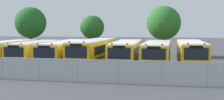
{
  "coord_description": "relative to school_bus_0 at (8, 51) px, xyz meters",
  "views": [
    {
      "loc": [
        7.76,
        -29.76,
        4.06
      ],
      "look_at": [
        1.86,
        0.0,
        1.6
      ],
      "focal_mm": 46.98,
      "sensor_mm": 36.0,
      "label": 1
    }
  ],
  "objects": [
    {
      "name": "school_bus_6",
      "position": [
        19.82,
        0.05,
        0.08
      ],
      "size": [
        2.61,
        9.74,
        2.7
      ],
      "rotation": [
        0.0,
        0.0,
        3.16
      ],
      "color": "yellow",
      "rests_on": "ground_plane"
    },
    {
      "name": "school_bus_4",
      "position": [
        13.35,
        0.04,
        0.04
      ],
      "size": [
        2.71,
        10.36,
        2.63
      ],
      "rotation": [
        0.0,
        0.0,
        3.16
      ],
      "color": "yellow",
      "rests_on": "ground_plane"
    },
    {
      "name": "school_bus_3",
      "position": [
        9.9,
        -0.1,
        0.12
      ],
      "size": [
        2.76,
        11.23,
        2.78
      ],
      "rotation": [
        0.0,
        0.0,
        3.11
      ],
      "color": "yellow",
      "rests_on": "ground_plane"
    },
    {
      "name": "ground_plane",
      "position": [
        9.99,
        0.02,
        -1.34
      ],
      "size": [
        160.0,
        160.0,
        0.0
      ],
      "primitive_type": "plane",
      "color": "#424244"
    },
    {
      "name": "school_bus_5",
      "position": [
        16.48,
        0.05,
        0.02
      ],
      "size": [
        2.69,
        9.96,
        2.59
      ],
      "rotation": [
        0.0,
        0.0,
        3.13
      ],
      "color": "yellow",
      "rests_on": "ground_plane"
    },
    {
      "name": "tree_0",
      "position": [
        -2.49,
        10.22,
        3.35
      ],
      "size": [
        4.57,
        4.57,
        6.88
      ],
      "color": "#4C3823",
      "rests_on": "ground_plane"
    },
    {
      "name": "school_bus_0",
      "position": [
        0.0,
        0.0,
        0.0
      ],
      "size": [
        2.65,
        9.56,
        2.54
      ],
      "rotation": [
        0.0,
        0.0,
        3.13
      ],
      "color": "yellow",
      "rests_on": "ground_plane"
    },
    {
      "name": "tree_2",
      "position": [
        16.92,
        10.49,
        3.26
      ],
      "size": [
        4.62,
        4.62,
        6.83
      ],
      "color": "#4C3823",
      "rests_on": "ground_plane"
    },
    {
      "name": "school_bus_1",
      "position": [
        3.35,
        -0.15,
        -0.01
      ],
      "size": [
        2.71,
        9.78,
        2.53
      ],
      "rotation": [
        0.0,
        0.0,
        3.17
      ],
      "color": "yellow",
      "rests_on": "ground_plane"
    },
    {
      "name": "tree_1",
      "position": [
        6.9,
        10.07,
        2.57
      ],
      "size": [
        3.38,
        3.32,
        5.59
      ],
      "color": "#4C3823",
      "rests_on": "ground_plane"
    },
    {
      "name": "chainlink_fence",
      "position": [
        9.72,
        -9.64,
        -0.45
      ],
      "size": [
        27.04,
        0.07,
        1.72
      ],
      "color": "#9EA0A3",
      "rests_on": "ground_plane"
    },
    {
      "name": "school_bus_2",
      "position": [
        6.73,
        -0.22,
        0.03
      ],
      "size": [
        2.74,
        11.35,
        2.6
      ],
      "rotation": [
        0.0,
        0.0,
        3.17
      ],
      "color": "yellow",
      "rests_on": "ground_plane"
    }
  ]
}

